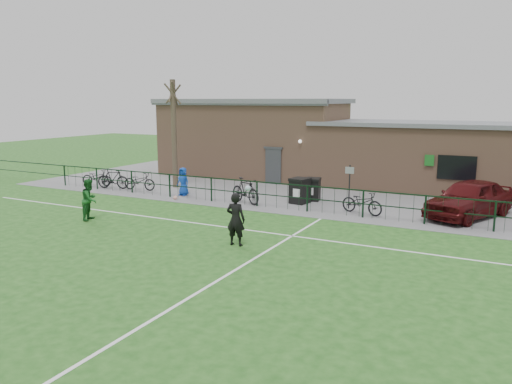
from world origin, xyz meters
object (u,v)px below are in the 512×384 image
at_px(bicycle_b, 113,179).
at_px(spectator_child, 183,181).
at_px(bicycle_a, 97,177).
at_px(ball_ground, 175,198).
at_px(sign_post, 349,187).
at_px(car_maroon, 469,198).
at_px(outfield_player, 90,199).
at_px(bicycle_c, 140,181).
at_px(bicycle_d, 245,191).
at_px(bicycle_e, 362,202).
at_px(bare_tree, 174,134).
at_px(wheelie_bin_left, 313,190).
at_px(wheelie_bin_right, 300,192).

relative_size(bicycle_b, spectator_child, 1.29).
relative_size(bicycle_a, ball_ground, 8.98).
relative_size(sign_post, car_maroon, 0.42).
bearing_deg(outfield_player, bicycle_c, 3.34).
xyz_separation_m(bicycle_b, spectator_child, (4.65, 0.14, 0.16)).
xyz_separation_m(bicycle_d, bicycle_e, (5.56, 0.32, -0.09)).
relative_size(bicycle_b, bicycle_c, 0.98).
relative_size(bicycle_c, bicycle_d, 0.94).
height_order(bicycle_c, spectator_child, spectator_child).
height_order(bare_tree, car_maroon, bare_tree).
distance_m(wheelie_bin_left, bicycle_a, 12.72).
distance_m(bicycle_a, outfield_player, 8.60).
height_order(bicycle_c, bicycle_e, bicycle_e).
bearing_deg(wheelie_bin_left, bicycle_a, 175.93).
distance_m(sign_post, bicycle_a, 14.78).
relative_size(bicycle_b, outfield_player, 1.10).
bearing_deg(sign_post, car_maroon, 7.48).
bearing_deg(bicycle_a, bare_tree, -82.37).
distance_m(car_maroon, bicycle_a, 19.78).
bearing_deg(car_maroon, bicycle_c, -150.94).
bearing_deg(bicycle_d, car_maroon, -55.63).
bearing_deg(bicycle_e, bicycle_c, 105.70).
xyz_separation_m(bicycle_e, spectator_child, (-9.39, -0.01, 0.21)).
distance_m(car_maroon, ball_ground, 13.55).
bearing_deg(sign_post, bicycle_b, -175.87).
height_order(bare_tree, ball_ground, bare_tree).
bearing_deg(bicycle_b, ball_ground, -114.53).
xyz_separation_m(bare_tree, bicycle_a, (-4.29, -1.71, -2.50)).
height_order(bicycle_d, outfield_player, outfield_player).
bearing_deg(bicycle_e, bare_tree, 97.05).
distance_m(wheelie_bin_right, bicycle_b, 10.83).
bearing_deg(outfield_player, bare_tree, -8.94).
distance_m(wheelie_bin_left, wheelie_bin_right, 0.98).
height_order(wheelie_bin_right, car_maroon, car_maroon).
distance_m(wheelie_bin_right, bicycle_d, 2.60).
distance_m(spectator_child, outfield_player, 6.10).
distance_m(bicycle_c, spectator_child, 3.06).
bearing_deg(wheelie_bin_right, bicycle_e, -6.09).
height_order(bicycle_b, bicycle_e, bicycle_b).
bearing_deg(spectator_child, bicycle_c, -179.01).
xyz_separation_m(wheelie_bin_right, bicycle_d, (-2.30, -1.22, 0.05)).
distance_m(bare_tree, bicycle_b, 4.19).
xyz_separation_m(wheelie_bin_right, bicycle_a, (-12.32, -0.74, -0.08)).
bearing_deg(bicycle_e, sign_post, 62.48).
bearing_deg(bare_tree, ball_ground, -53.82).
xyz_separation_m(bicycle_b, outfield_player, (4.34, -5.95, 0.27)).
xyz_separation_m(spectator_child, outfield_player, (-0.32, -6.09, 0.11)).
bearing_deg(bicycle_a, bicycle_d, -106.88).
bearing_deg(outfield_player, bicycle_d, -55.73).
relative_size(bare_tree, car_maroon, 1.27).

